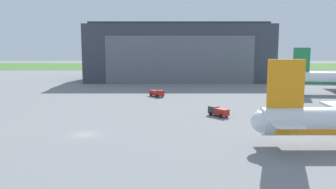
% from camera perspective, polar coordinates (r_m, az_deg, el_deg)
% --- Properties ---
extents(ground_plane, '(440.00, 440.00, 0.00)m').
position_cam_1_polar(ground_plane, '(66.01, -12.38, -5.95)').
color(ground_plane, slate).
extents(grass_field_strip, '(440.00, 56.00, 0.08)m').
position_cam_1_polar(grass_field_strip, '(225.93, -3.61, 4.30)').
color(grass_field_strip, '#45702F').
rests_on(grass_field_strip, ground_plane).
extents(maintenance_hangar, '(70.97, 28.95, 22.96)m').
position_cam_1_polar(maintenance_hangar, '(150.49, 1.61, 6.45)').
color(maintenance_hangar, '#383D47').
rests_on(maintenance_hangar, ground_plane).
extents(ops_van, '(4.45, 4.80, 1.94)m').
position_cam_1_polar(ops_van, '(106.37, -1.73, 0.24)').
color(ops_van, '#AD1E19').
rests_on(ops_van, ground_plane).
extents(fuel_bowser, '(4.25, 4.84, 1.95)m').
position_cam_1_polar(fuel_bowser, '(79.93, 7.61, -2.53)').
color(fuel_bowser, '#2D2D33').
rests_on(fuel_bowser, ground_plane).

